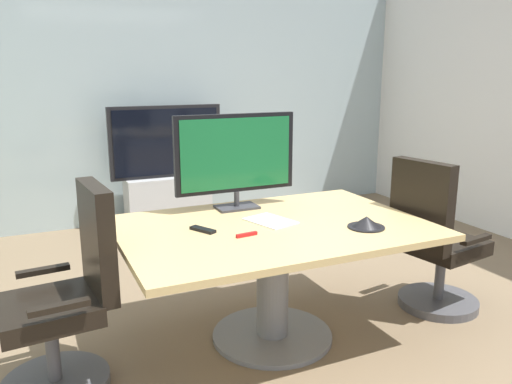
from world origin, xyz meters
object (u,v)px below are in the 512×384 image
Objects in this scene: wall_display_unit at (168,186)px; conference_phone at (366,223)px; tv_monitor at (236,156)px; office_chair_right at (434,248)px; remote_control at (203,230)px; office_chair_left at (68,306)px; conference_table at (273,254)px.

wall_display_unit is 5.95× the size of conference_phone.
conference_phone is (0.53, -0.74, -0.33)m from tv_monitor.
wall_display_unit is 2.99m from conference_phone.
wall_display_unit reaches higher than office_chair_right.
tv_monitor is 4.94× the size of remote_control.
office_chair_left is 2.93m from wall_display_unit.
tv_monitor is at bearing -92.53° from wall_display_unit.
tv_monitor is 2.30m from wall_display_unit.
office_chair_right reaches higher than conference_table.
remote_control is at bearing 88.77° from office_chair_left.
conference_table is at bearing 149.34° from conference_phone.
tv_monitor is 0.65m from remote_control.
wall_display_unit reaches higher than conference_phone.
tv_monitor is (1.14, 0.46, 0.65)m from office_chair_left.
office_chair_right is 3.00m from wall_display_unit.
tv_monitor reaches higher than wall_display_unit.
tv_monitor reaches higher than conference_table.
wall_display_unit is at bearing 98.39° from conference_phone.
conference_table is at bearing 75.40° from office_chair_right.
office_chair_left reaches higher than conference_phone.
tv_monitor is at bearing 96.76° from conference_table.
office_chair_left is at bearing -158.22° from tv_monitor.
office_chair_right is (2.39, -0.11, 0.00)m from office_chair_left.
office_chair_right is at bearing -24.20° from tv_monitor.
office_chair_left is 2.40m from office_chair_right.
wall_display_unit is 2.66m from remote_control.
office_chair_right is 6.41× the size of remote_control.
conference_table is 0.47m from remote_control.
office_chair_left is 1.30× the size of tv_monitor.
remote_control is (-0.37, -0.40, -0.35)m from tv_monitor.
tv_monitor is 3.82× the size of conference_phone.
office_chair_right is 1.52m from tv_monitor.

